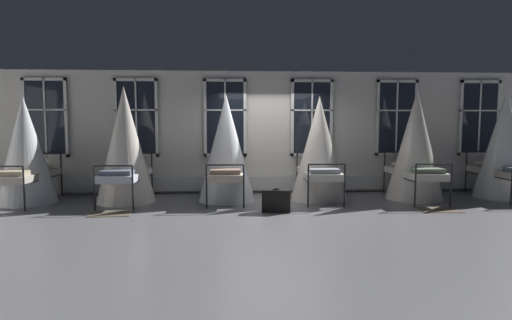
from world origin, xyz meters
TOP-DOWN VIEW (x-y plane):
  - ground at (0.00, 0.00)m, footprint 29.76×29.76m
  - back_wall_with_windows at (0.00, 1.42)m, footprint 15.88×0.10m
  - window_bank at (0.00, 1.30)m, footprint 11.91×0.10m
  - cot_first at (-5.43, 0.26)m, footprint 1.28×1.84m
  - cot_second at (-3.28, 0.25)m, footprint 1.28×1.85m
  - cot_third at (-1.04, 0.31)m, footprint 1.28×1.85m
  - cot_fourth at (1.07, 0.32)m, footprint 1.28×1.85m
  - cot_fifth at (3.30, 0.25)m, footprint 1.28×1.84m
  - cot_sixth at (5.46, 0.33)m, footprint 1.28×1.85m
  - rug_second at (-3.26, -1.01)m, footprint 0.82×0.58m
  - rug_fifth at (3.26, -1.01)m, footprint 0.82×0.59m
  - suitcase_dark at (-0.05, -0.98)m, footprint 0.58×0.29m

SIDE VIEW (x-z plane):
  - ground at x=0.00m, z-range 0.00..0.00m
  - rug_second at x=-3.26m, z-range 0.00..0.01m
  - rug_fifth at x=3.26m, z-range 0.00..0.01m
  - suitcase_dark at x=-0.05m, z-range -0.01..0.46m
  - window_bank at x=0.00m, z-range -0.35..2.43m
  - cot_first at x=-5.43m, z-range -0.04..2.31m
  - cot_fourth at x=1.07m, z-range -0.04..2.33m
  - cot_third at x=-1.04m, z-range -0.04..2.36m
  - cot_fifth at x=3.30m, z-range -0.04..2.47m
  - cot_sixth at x=5.46m, z-range -0.04..2.47m
  - cot_second at x=-3.28m, z-range -0.04..2.53m
  - back_wall_with_windows at x=0.00m, z-range 0.00..3.04m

